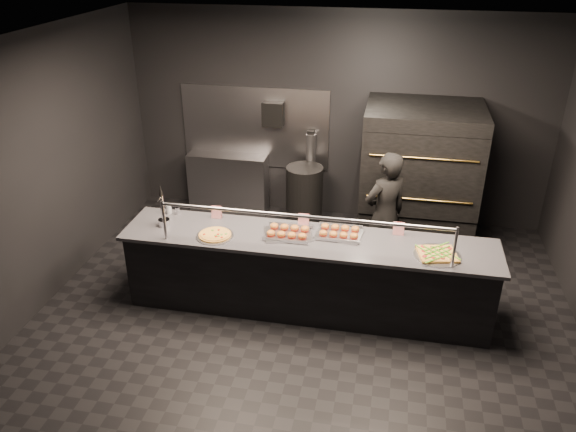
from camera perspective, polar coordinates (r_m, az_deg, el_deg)
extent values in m
plane|color=black|center=(6.59, 1.86, -9.27)|extent=(6.00, 6.00, 0.00)
plane|color=black|center=(5.38, 2.35, 17.39)|extent=(6.00, 6.00, 0.00)
cube|color=black|center=(8.15, 4.94, 9.83)|extent=(6.00, 0.04, 3.00)
cube|color=black|center=(3.74, -4.26, -13.04)|extent=(6.00, 0.04, 3.00)
cube|color=black|center=(6.92, -23.35, 4.45)|extent=(0.04, 5.00, 3.00)
cube|color=#99999E|center=(8.40, -3.38, 8.97)|extent=(2.20, 0.02, 1.20)
cube|color=black|center=(6.34, 1.92, -6.06)|extent=(4.00, 0.70, 0.88)
cube|color=#39393E|center=(6.10, 1.98, -2.45)|extent=(4.10, 0.78, 0.04)
cylinder|color=#99999E|center=(6.12, -12.45, -0.42)|extent=(0.03, 0.03, 0.45)
cylinder|color=#99999E|center=(5.71, 16.57, -3.09)|extent=(0.03, 0.03, 0.45)
cylinder|color=#99999E|center=(5.63, 1.56, -0.03)|extent=(3.00, 0.04, 0.04)
cube|color=black|center=(8.01, 12.65, -0.36)|extent=(1.50, 1.15, 0.60)
cube|color=black|center=(7.76, 13.09, 3.57)|extent=(1.50, 1.20, 0.55)
cube|color=black|center=(7.57, 13.52, 7.39)|extent=(1.50, 1.20, 0.55)
cube|color=black|center=(7.45, 13.83, 10.07)|extent=(1.50, 1.20, 0.18)
cylinder|color=gold|center=(7.19, 13.14, 1.65)|extent=(1.30, 0.02, 0.02)
cylinder|color=gold|center=(6.98, 13.61, 5.72)|extent=(1.30, 0.02, 0.02)
cube|color=#99999E|center=(8.66, -6.06, 3.42)|extent=(1.20, 0.35, 0.90)
cube|color=black|center=(8.17, -1.51, 10.33)|extent=(0.30, 0.20, 0.35)
cylinder|color=#B2B2B7|center=(8.24, 2.31, 6.80)|extent=(0.14, 0.14, 0.45)
cube|color=black|center=(8.16, 2.34, 8.45)|extent=(0.10, 0.06, 0.06)
cylinder|color=silver|center=(6.49, -12.47, -0.63)|extent=(0.13, 0.13, 0.07)
cylinder|color=silver|center=(6.41, -12.62, 0.70)|extent=(0.05, 0.05, 0.34)
cylinder|color=silver|center=(6.29, -13.01, 1.62)|extent=(0.02, 0.09, 0.02)
cone|color=black|center=(6.32, -12.83, 2.59)|extent=(0.05, 0.05, 0.13)
cylinder|color=silver|center=(6.18, -7.43, -2.01)|extent=(0.41, 0.41, 0.01)
cylinder|color=gold|center=(6.17, -7.43, -1.91)|extent=(0.36, 0.36, 0.02)
cylinder|color=gold|center=(6.16, -7.44, -1.82)|extent=(0.31, 0.31, 0.01)
cube|color=silver|center=(6.15, 0.01, -1.84)|extent=(0.58, 0.49, 0.02)
ellipsoid|color=orange|center=(6.09, -1.75, -1.73)|extent=(0.09, 0.09, 0.06)
ellipsoid|color=orange|center=(6.24, -1.41, -1.00)|extent=(0.09, 0.09, 0.06)
ellipsoid|color=orange|center=(6.07, -0.68, -1.83)|extent=(0.09, 0.09, 0.06)
ellipsoid|color=orange|center=(6.22, -0.37, -1.09)|extent=(0.09, 0.09, 0.06)
ellipsoid|color=orange|center=(6.05, 0.39, -1.93)|extent=(0.09, 0.09, 0.06)
ellipsoid|color=orange|center=(6.20, 0.68, -1.19)|extent=(0.09, 0.09, 0.06)
ellipsoid|color=orange|center=(6.03, 1.46, -2.03)|extent=(0.09, 0.09, 0.06)
ellipsoid|color=orange|center=(6.18, 1.73, -1.29)|extent=(0.09, 0.09, 0.06)
cube|color=silver|center=(6.18, 5.23, -1.81)|extent=(0.53, 0.43, 0.02)
ellipsoid|color=orange|center=(6.11, 3.60, -1.71)|extent=(0.09, 0.09, 0.06)
ellipsoid|color=orange|center=(6.25, 3.80, -1.01)|extent=(0.09, 0.09, 0.06)
ellipsoid|color=orange|center=(6.10, 4.63, -1.81)|extent=(0.09, 0.09, 0.06)
ellipsoid|color=orange|center=(6.24, 4.81, -1.10)|extent=(0.09, 0.09, 0.06)
ellipsoid|color=orange|center=(6.09, 5.67, -1.90)|extent=(0.09, 0.09, 0.06)
ellipsoid|color=orange|center=(6.23, 5.83, -1.19)|extent=(0.09, 0.09, 0.06)
ellipsoid|color=orange|center=(6.08, 6.72, -2.00)|extent=(0.09, 0.09, 0.06)
ellipsoid|color=orange|center=(6.22, 6.85, -1.28)|extent=(0.09, 0.09, 0.06)
cylinder|color=silver|center=(5.97, 14.90, -3.87)|extent=(0.48, 0.48, 0.01)
cube|color=gold|center=(5.96, 14.92, -3.74)|extent=(0.45, 0.41, 0.02)
cube|color=gold|center=(5.95, 14.93, -3.64)|extent=(0.42, 0.39, 0.01)
cube|color=#4C9D22|center=(5.95, 14.94, -3.57)|extent=(0.40, 0.37, 0.01)
cylinder|color=silver|center=(6.74, -12.02, 0.68)|extent=(0.06, 0.06, 0.11)
cylinder|color=silver|center=(6.71, -11.15, 0.52)|extent=(0.05, 0.05, 0.09)
cube|color=white|center=(6.54, -7.26, 0.41)|extent=(0.12, 0.04, 0.15)
cube|color=white|center=(6.31, 1.59, -0.39)|extent=(0.12, 0.04, 0.15)
cube|color=white|center=(6.25, 11.17, -1.24)|extent=(0.12, 0.04, 0.15)
cylinder|color=black|center=(8.18, 1.67, 2.05)|extent=(0.53, 0.53, 0.89)
imported|color=black|center=(6.94, 9.78, 0.15)|extent=(0.70, 0.66, 1.61)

